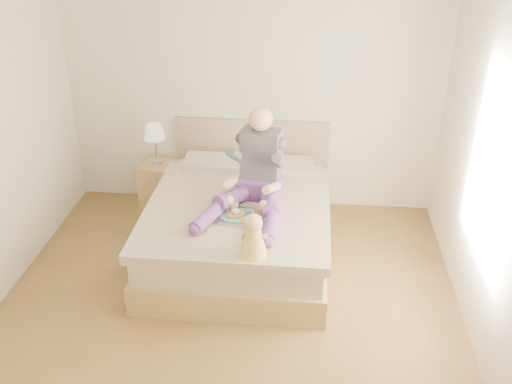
# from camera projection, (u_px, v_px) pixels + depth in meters

# --- Properties ---
(room) EXTENTS (4.02, 4.22, 2.71)m
(room) POSITION_uv_depth(u_px,v_px,m) (232.00, 157.00, 4.10)
(room) COLOR brown
(room) RESTS_ON ground
(bed) EXTENTS (1.70, 2.18, 1.00)m
(bed) POSITION_uv_depth(u_px,v_px,m) (241.00, 221.00, 5.61)
(bed) COLOR #A5854D
(bed) RESTS_ON ground
(nightstand) EXTENTS (0.49, 0.45, 0.52)m
(nightstand) POSITION_uv_depth(u_px,v_px,m) (162.00, 185.00, 6.42)
(nightstand) COLOR #A5854D
(nightstand) RESTS_ON ground
(lamp) EXTENTS (0.22, 0.22, 0.46)m
(lamp) POSITION_uv_depth(u_px,v_px,m) (155.00, 134.00, 6.15)
(lamp) COLOR #B4B8BC
(lamp) RESTS_ON nightstand
(adult) EXTENTS (0.78, 1.15, 0.91)m
(adult) POSITION_uv_depth(u_px,v_px,m) (256.00, 176.00, 5.24)
(adult) COLOR #5D327F
(adult) RESTS_ON bed
(tray) EXTENTS (0.45, 0.37, 0.12)m
(tray) POSITION_uv_depth(u_px,v_px,m) (245.00, 215.00, 5.08)
(tray) COLOR #B4B8BC
(tray) RESTS_ON bed
(baby) EXTENTS (0.25, 0.34, 0.37)m
(baby) POSITION_uv_depth(u_px,v_px,m) (253.00, 238.00, 4.52)
(baby) COLOR #FFD850
(baby) RESTS_ON bed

